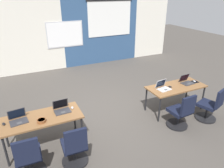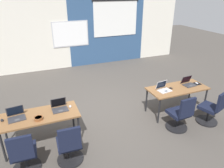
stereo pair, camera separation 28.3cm
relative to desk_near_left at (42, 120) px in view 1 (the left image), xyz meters
name	(u,v)px [view 1 (the left image)]	position (x,y,z in m)	size (l,w,h in m)	color
ground_plane	(108,113)	(1.75, 0.60, -0.66)	(24.00, 24.00, 0.00)	#47423D
back_wall_assembly	(67,34)	(1.81, 4.80, 0.75)	(10.00, 0.27, 2.80)	silver
desk_near_left	(42,120)	(0.00, 0.00, 0.00)	(1.60, 0.70, 0.72)	brown
desk_near_right	(176,88)	(3.50, 0.00, 0.00)	(1.60, 0.70, 0.72)	brown
laptop_near_left_end	(18,119)	(-0.44, 0.05, 0.11)	(0.36, 0.32, 0.23)	#333338
mouse_near_left_end	(4,124)	(-0.70, 0.05, 0.08)	(0.08, 0.11, 0.03)	black
chair_near_left_end	(29,159)	(-0.37, -0.72, -0.28)	(0.52, 0.55, 0.92)	black
laptop_near_right_end	(186,81)	(3.89, 0.05, 0.11)	(0.35, 0.32, 0.23)	#333338
mousepad_near_right_end	(194,82)	(4.15, 0.01, 0.06)	(0.22, 0.19, 0.00)	black
mouse_near_right_end	(194,81)	(4.15, 0.01, 0.08)	(0.06, 0.10, 0.03)	silver
chair_near_right_end	(210,107)	(3.97, -0.80, -0.28)	(0.55, 0.61, 0.92)	black
laptop_near_right_inner	(163,87)	(3.07, 0.02, 0.11)	(0.36, 0.33, 0.23)	silver
mouse_near_right_inner	(170,87)	(3.30, 0.02, 0.08)	(0.09, 0.11, 0.03)	black
chair_near_right_inner	(181,114)	(3.07, -0.71, -0.28)	(0.52, 0.55, 0.92)	black
laptop_near_left_inner	(62,109)	(0.43, 0.07, 0.11)	(0.34, 0.30, 0.23)	#333338
mouse_near_left_inner	(72,108)	(0.66, 0.08, 0.08)	(0.07, 0.11, 0.03)	#B2B2B7
chair_near_left_inner	(75,149)	(0.44, -0.80, -0.28)	(0.52, 0.55, 0.92)	black
snack_bowl	(41,120)	(-0.02, -0.17, 0.10)	(0.18, 0.18, 0.06)	brown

